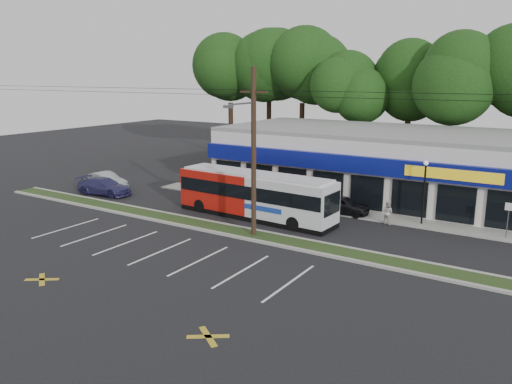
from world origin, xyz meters
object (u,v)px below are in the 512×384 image
at_px(car_silver, 106,181).
at_px(car_blue, 104,186).
at_px(sign_post, 508,214).
at_px(utility_pole, 251,148).
at_px(car_dark, 341,205).
at_px(pedestrian_a, 313,206).
at_px(metrobus, 255,194).
at_px(pedestrian_b, 387,212).
at_px(lamp_post, 424,185).

distance_m(car_silver, car_blue, 2.20).
xyz_separation_m(sign_post, car_silver, (-30.74, -3.40, -0.85)).
xyz_separation_m(utility_pole, car_dark, (2.67, 7.57, -4.74)).
bearing_deg(sign_post, pedestrian_a, -167.39).
height_order(metrobus, car_blue, metrobus).
bearing_deg(pedestrian_b, metrobus, 30.18).
bearing_deg(utility_pole, metrobus, 118.65).
relative_size(utility_pole, metrobus, 4.28).
relative_size(lamp_post, pedestrian_b, 2.73).
xyz_separation_m(utility_pole, metrobus, (-1.95, 3.57, -3.76)).
relative_size(utility_pole, car_blue, 10.55).
height_order(utility_pole, lamp_post, utility_pole).
bearing_deg(lamp_post, pedestrian_b, -154.40).
bearing_deg(sign_post, metrobus, -164.92).
bearing_deg(car_dark, metrobus, 125.72).
height_order(lamp_post, sign_post, lamp_post).
height_order(car_dark, car_silver, car_silver).
relative_size(sign_post, pedestrian_a, 1.13).
relative_size(metrobus, pedestrian_b, 7.52).
relative_size(lamp_post, car_blue, 0.90).
distance_m(metrobus, car_silver, 15.66).
distance_m(sign_post, car_dark, 10.54).
distance_m(utility_pole, car_blue, 16.90).
height_order(car_blue, pedestrian_b, pedestrian_b).
bearing_deg(car_silver, pedestrian_a, -82.53).
xyz_separation_m(lamp_post, metrobus, (-10.12, -4.30, -1.02)).
distance_m(car_blue, pedestrian_b, 22.57).
bearing_deg(pedestrian_b, car_silver, 14.20).
height_order(utility_pole, metrobus, utility_pole).
relative_size(sign_post, metrobus, 0.19).
distance_m(car_silver, pedestrian_a, 19.25).
xyz_separation_m(car_silver, pedestrian_b, (23.74, 2.66, 0.07)).
relative_size(car_dark, car_blue, 0.83).
bearing_deg(car_blue, car_dark, -81.89).
distance_m(sign_post, car_blue, 29.60).
xyz_separation_m(car_silver, car_blue, (1.57, -1.54, -0.02)).
bearing_deg(car_silver, car_dark, -75.66).
xyz_separation_m(lamp_post, pedestrian_b, (-2.00, -0.96, -1.89)).
bearing_deg(pedestrian_a, sign_post, 163.49).
relative_size(metrobus, car_silver, 2.73).
bearing_deg(car_blue, pedestrian_a, -88.87).
relative_size(utility_pole, pedestrian_a, 25.39).
bearing_deg(car_silver, sign_post, -78.67).
bearing_deg(pedestrian_b, car_dark, -2.85).
height_order(lamp_post, pedestrian_b, lamp_post).
bearing_deg(lamp_post, pedestrian_a, -156.73).
distance_m(car_dark, car_silver, 20.51).
bearing_deg(pedestrian_b, car_blue, 18.54).
height_order(pedestrian_a, pedestrian_b, pedestrian_a).
height_order(metrobus, pedestrian_b, metrobus).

